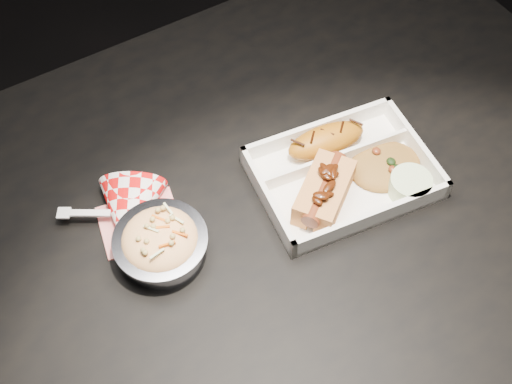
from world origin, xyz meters
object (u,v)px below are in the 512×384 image
food_tray (342,175)px  dining_table (258,231)px  foil_coleslaw_cup (161,242)px  napkin_fork (129,215)px  hotdog (324,190)px  fried_pastry (326,140)px

food_tray → dining_table: bearing=172.0°
foil_coleslaw_cup → napkin_fork: bearing=102.7°
foil_coleslaw_cup → napkin_fork: size_ratio=0.79×
food_tray → hotdog: 0.06m
napkin_fork → dining_table: bearing=12.4°
dining_table → napkin_fork: size_ratio=7.42×
dining_table → hotdog: size_ratio=9.65×
dining_table → foil_coleslaw_cup: (-0.16, -0.01, 0.12)m
hotdog → foil_coleslaw_cup: (-0.23, 0.05, -0.00)m
food_tray → foil_coleslaw_cup: (-0.28, 0.03, 0.02)m
dining_table → food_tray: bearing=-15.8°
hotdog → napkin_fork: 0.27m
hotdog → napkin_fork: size_ratio=0.77×
food_tray → hotdog: size_ratio=2.19×
hotdog → dining_table: bearing=107.9°
dining_table → food_tray: food_tray is taller
foil_coleslaw_cup → fried_pastry: bearing=5.8°
food_tray → foil_coleslaw_cup: 0.28m
dining_table → napkin_fork: 0.21m
dining_table → foil_coleslaw_cup: 0.20m
food_tray → foil_coleslaw_cup: size_ratio=2.14×
hotdog → food_tray: bearing=-12.8°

